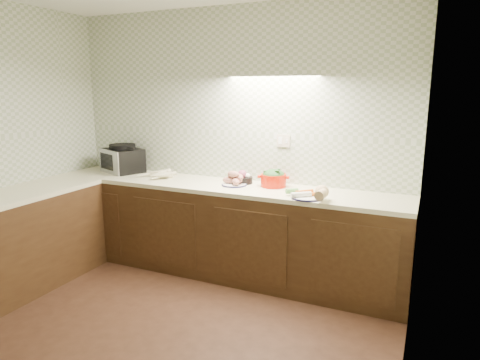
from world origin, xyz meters
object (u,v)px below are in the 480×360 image
at_px(sweet_potato_plate, 235,180).
at_px(veg_plate, 314,194).
at_px(parsnip_pile, 156,174).
at_px(onion_bowl, 244,178).
at_px(dutch_oven, 273,178).
at_px(toaster_oven, 123,159).

distance_m(sweet_potato_plate, veg_plate, 0.85).
xyz_separation_m(parsnip_pile, onion_bowl, (0.98, 0.09, 0.02)).
bearing_deg(dutch_oven, parsnip_pile, 169.29).
bearing_deg(parsnip_pile, veg_plate, -7.20).
distance_m(sweet_potato_plate, dutch_oven, 0.37).
xyz_separation_m(toaster_oven, dutch_oven, (1.78, 0.00, -0.06)).
height_order(sweet_potato_plate, veg_plate, sweet_potato_plate).
height_order(parsnip_pile, onion_bowl, onion_bowl).
xyz_separation_m(sweet_potato_plate, onion_bowl, (0.04, 0.11, -0.00)).
xyz_separation_m(toaster_oven, parsnip_pile, (0.49, -0.07, -0.11)).
bearing_deg(parsnip_pile, toaster_oven, 171.43).
xyz_separation_m(onion_bowl, dutch_oven, (0.31, -0.01, 0.03)).
xyz_separation_m(sweet_potato_plate, dutch_oven, (0.36, 0.10, 0.03)).
bearing_deg(onion_bowl, toaster_oven, -179.38).
relative_size(sweet_potato_plate, dutch_oven, 0.82).
height_order(toaster_oven, dutch_oven, toaster_oven).
relative_size(onion_bowl, dutch_oven, 0.56).
bearing_deg(veg_plate, toaster_oven, 172.50).
bearing_deg(onion_bowl, veg_plate, -21.71).
bearing_deg(onion_bowl, dutch_oven, -2.36).
xyz_separation_m(dutch_oven, veg_plate, (0.47, -0.30, -0.04)).
height_order(toaster_oven, veg_plate, toaster_oven).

